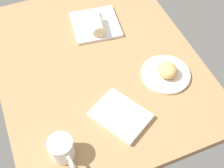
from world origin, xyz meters
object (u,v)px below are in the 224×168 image
at_px(book_stack, 121,115).
at_px(coffee_mug, 62,149).
at_px(scone_pastry, 167,70).
at_px(square_plate, 96,24).
at_px(breakfast_wrap, 97,24).
at_px(sauce_cup, 93,15).
at_px(round_plate, 166,74).

xyz_separation_m(book_stack, coffee_mug, (0.07, -0.26, 0.04)).
bearing_deg(scone_pastry, coffee_mug, -70.73).
relative_size(square_plate, breakfast_wrap, 1.80).
bearing_deg(breakfast_wrap, sauce_cup, 93.69).
height_order(scone_pastry, coffee_mug, coffee_mug).
bearing_deg(scone_pastry, square_plate, -157.10).
distance_m(sauce_cup, book_stack, 0.59).
bearing_deg(sauce_cup, book_stack, -9.41).
relative_size(sauce_cup, coffee_mug, 0.42).
bearing_deg(sauce_cup, scone_pastry, 19.97).
distance_m(scone_pastry, breakfast_wrap, 0.42).
height_order(scone_pastry, breakfast_wrap, breakfast_wrap).
bearing_deg(square_plate, book_stack, -9.61).
bearing_deg(round_plate, square_plate, -156.77).
bearing_deg(round_plate, breakfast_wrap, -153.92).
xyz_separation_m(round_plate, sauce_cup, (-0.46, -0.17, 0.02)).
relative_size(round_plate, breakfast_wrap, 1.73).
distance_m(round_plate, breakfast_wrap, 0.42).
xyz_separation_m(square_plate, breakfast_wrap, (0.04, -0.01, 0.04)).
height_order(sauce_cup, coffee_mug, coffee_mug).
bearing_deg(book_stack, scone_pastry, 113.19).
distance_m(scone_pastry, coffee_mug, 0.56).
xyz_separation_m(scone_pastry, square_plate, (-0.42, -0.18, -0.03)).
bearing_deg(breakfast_wrap, book_stack, -88.84).
height_order(breakfast_wrap, book_stack, breakfast_wrap).
xyz_separation_m(square_plate, coffee_mug, (0.60, -0.35, 0.04)).
height_order(round_plate, scone_pastry, scone_pastry).
xyz_separation_m(square_plate, book_stack, (0.53, -0.09, 0.00)).
height_order(round_plate, breakfast_wrap, breakfast_wrap).
bearing_deg(coffee_mug, round_plate, 109.90).
height_order(sauce_cup, breakfast_wrap, breakfast_wrap).
xyz_separation_m(scone_pastry, breakfast_wrap, (-0.38, -0.18, 0.00)).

